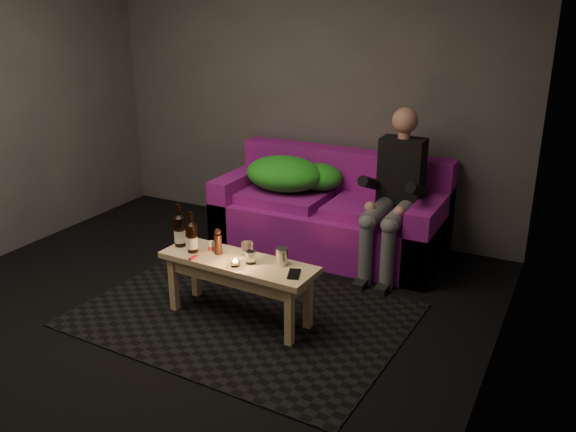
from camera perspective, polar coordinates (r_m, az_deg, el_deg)
name	(u,v)px	position (r m, az deg, el deg)	size (l,w,h in m)	color
floor	(161,332)	(4.18, -11.83, -10.55)	(4.50, 4.50, 0.00)	black
room	(189,71)	(4.02, -9.28, 13.26)	(4.50, 4.50, 4.50)	silver
rug	(243,315)	(4.30, -4.19, -9.21)	(2.17, 1.58, 0.01)	black
sofa	(331,216)	(5.27, 4.07, 0.01)	(1.92, 0.87, 0.83)	#7F1076
green_blanket	(291,174)	(5.32, 0.28, 3.91)	(0.85, 0.58, 0.29)	#17811F
person	(395,190)	(4.82, 9.96, 2.42)	(0.35, 0.80, 1.28)	black
coffee_table	(238,270)	(4.09, -4.67, -5.10)	(1.10, 0.40, 0.44)	#EDBF8B
beer_bottle_a	(179,231)	(4.29, -10.12, -1.36)	(0.08, 0.08, 0.31)	black
beer_bottle_b	(192,237)	(4.18, -8.97, -1.98)	(0.07, 0.07, 0.29)	black
salt_shaker	(211,246)	(4.19, -7.20, -2.84)	(0.04, 0.04, 0.08)	silver
pepper_mill	(218,244)	(4.13, -6.55, -2.66)	(0.05, 0.05, 0.14)	black
tumbler_back	(247,249)	(4.11, -3.84, -3.08)	(0.08, 0.08, 0.09)	white
tealight	(235,263)	(3.96, -4.96, -4.37)	(0.06, 0.06, 0.05)	white
tumbler_front	(251,257)	(3.98, -3.53, -3.88)	(0.07, 0.07, 0.09)	white
steel_cup	(282,256)	(3.96, -0.57, -3.80)	(0.08, 0.08, 0.11)	#B0B3B7
smartphone	(294,274)	(3.84, 0.57, -5.45)	(0.07, 0.15, 0.01)	black
red_lighter	(193,258)	(4.11, -8.87, -3.87)	(0.02, 0.07, 0.01)	red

